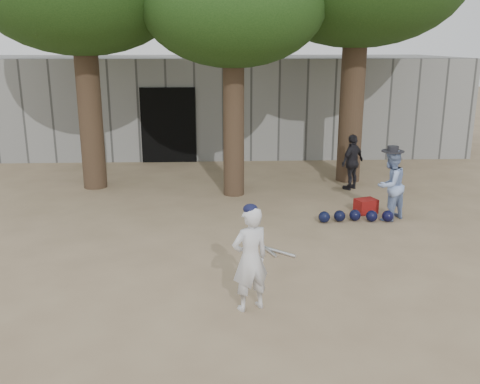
{
  "coord_description": "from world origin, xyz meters",
  "views": [
    {
      "loc": [
        0.2,
        -7.92,
        3.46
      ],
      "look_at": [
        0.6,
        1.0,
        0.95
      ],
      "focal_mm": 40.0,
      "sensor_mm": 36.0,
      "label": 1
    }
  ],
  "objects_px": {
    "spectator_blue": "(390,185)",
    "boy_player": "(250,259)",
    "spectator_dark": "(352,162)",
    "red_bag": "(366,206)"
  },
  "relations": [
    {
      "from": "spectator_blue",
      "to": "spectator_dark",
      "type": "relative_size",
      "value": 1.07
    },
    {
      "from": "spectator_dark",
      "to": "red_bag",
      "type": "relative_size",
      "value": 3.2
    },
    {
      "from": "boy_player",
      "to": "red_bag",
      "type": "height_order",
      "value": "boy_player"
    },
    {
      "from": "boy_player",
      "to": "red_bag",
      "type": "distance_m",
      "value": 4.91
    },
    {
      "from": "boy_player",
      "to": "red_bag",
      "type": "xyz_separation_m",
      "value": [
        2.69,
        4.07,
        -0.57
      ]
    },
    {
      "from": "spectator_blue",
      "to": "red_bag",
      "type": "height_order",
      "value": "spectator_blue"
    },
    {
      "from": "boy_player",
      "to": "spectator_blue",
      "type": "height_order",
      "value": "boy_player"
    },
    {
      "from": "spectator_blue",
      "to": "spectator_dark",
      "type": "height_order",
      "value": "spectator_blue"
    },
    {
      "from": "spectator_blue",
      "to": "boy_player",
      "type": "bearing_deg",
      "value": 14.36
    },
    {
      "from": "boy_player",
      "to": "spectator_dark",
      "type": "xyz_separation_m",
      "value": [
        2.85,
        5.96,
        -0.05
      ]
    }
  ]
}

